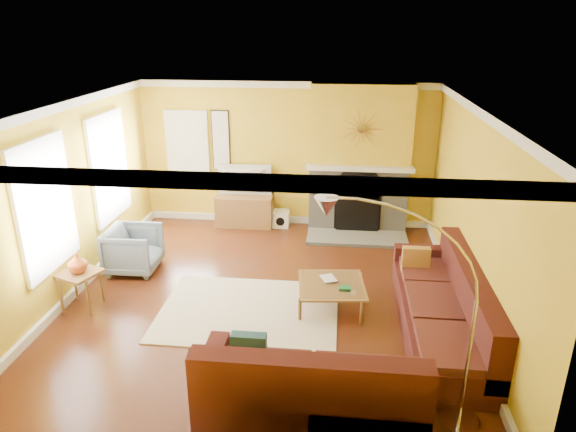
# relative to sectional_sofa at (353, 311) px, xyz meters

# --- Properties ---
(floor) EXTENTS (5.50, 6.00, 0.02)m
(floor) POSITION_rel_sectional_sofa_xyz_m (-1.22, 0.97, -0.46)
(floor) COLOR #602B14
(floor) RESTS_ON ground
(ceiling) EXTENTS (5.50, 6.00, 0.02)m
(ceiling) POSITION_rel_sectional_sofa_xyz_m (-1.22, 0.97, 2.26)
(ceiling) COLOR white
(ceiling) RESTS_ON ground
(wall_back) EXTENTS (5.50, 0.02, 2.70)m
(wall_back) POSITION_rel_sectional_sofa_xyz_m (-1.22, 3.98, 0.90)
(wall_back) COLOR gold
(wall_back) RESTS_ON ground
(wall_front) EXTENTS (5.50, 0.02, 2.70)m
(wall_front) POSITION_rel_sectional_sofa_xyz_m (-1.22, -2.04, 0.90)
(wall_front) COLOR gold
(wall_front) RESTS_ON ground
(wall_left) EXTENTS (0.02, 6.00, 2.70)m
(wall_left) POSITION_rel_sectional_sofa_xyz_m (-3.98, 0.97, 0.90)
(wall_left) COLOR gold
(wall_left) RESTS_ON ground
(wall_right) EXTENTS (0.02, 6.00, 2.70)m
(wall_right) POSITION_rel_sectional_sofa_xyz_m (1.54, 0.97, 0.90)
(wall_right) COLOR gold
(wall_right) RESTS_ON ground
(baseboard) EXTENTS (5.50, 6.00, 0.12)m
(baseboard) POSITION_rel_sectional_sofa_xyz_m (-1.22, 0.97, -0.39)
(baseboard) COLOR white
(baseboard) RESTS_ON floor
(crown_molding) EXTENTS (5.50, 6.00, 0.12)m
(crown_molding) POSITION_rel_sectional_sofa_xyz_m (-1.22, 0.97, 2.19)
(crown_molding) COLOR white
(crown_molding) RESTS_ON ceiling
(window_left_near) EXTENTS (0.06, 1.22, 1.72)m
(window_left_near) POSITION_rel_sectional_sofa_xyz_m (-3.94, 2.27, 1.05)
(window_left_near) COLOR white
(window_left_near) RESTS_ON wall_left
(window_left_far) EXTENTS (0.06, 1.22, 1.72)m
(window_left_far) POSITION_rel_sectional_sofa_xyz_m (-3.94, 0.37, 1.05)
(window_left_far) COLOR white
(window_left_far) RESTS_ON wall_left
(window_back) EXTENTS (0.82, 0.06, 1.22)m
(window_back) POSITION_rel_sectional_sofa_xyz_m (-3.12, 3.93, 1.10)
(window_back) COLOR white
(window_back) RESTS_ON wall_back
(wall_art) EXTENTS (0.34, 0.04, 1.14)m
(wall_art) POSITION_rel_sectional_sofa_xyz_m (-2.47, 3.94, 1.15)
(wall_art) COLOR white
(wall_art) RESTS_ON wall_back
(fireplace) EXTENTS (1.80, 0.40, 2.70)m
(fireplace) POSITION_rel_sectional_sofa_xyz_m (0.13, 3.77, 0.90)
(fireplace) COLOR gray
(fireplace) RESTS_ON floor
(mantel) EXTENTS (1.92, 0.22, 0.08)m
(mantel) POSITION_rel_sectional_sofa_xyz_m (0.13, 3.53, 0.80)
(mantel) COLOR white
(mantel) RESTS_ON fireplace
(hearth) EXTENTS (1.80, 0.70, 0.06)m
(hearth) POSITION_rel_sectional_sofa_xyz_m (0.13, 3.22, -0.42)
(hearth) COLOR gray
(hearth) RESTS_ON floor
(sunburst) EXTENTS (0.70, 0.04, 0.70)m
(sunburst) POSITION_rel_sectional_sofa_xyz_m (0.13, 3.54, 1.50)
(sunburst) COLOR olive
(sunburst) RESTS_ON fireplace
(rug) EXTENTS (2.40, 1.80, 0.02)m
(rug) POSITION_rel_sectional_sofa_xyz_m (-1.39, 0.59, -0.44)
(rug) COLOR beige
(rug) RESTS_ON floor
(sectional_sofa) EXTENTS (3.05, 3.46, 0.90)m
(sectional_sofa) POSITION_rel_sectional_sofa_xyz_m (0.00, 0.00, 0.00)
(sectional_sofa) COLOR #471916
(sectional_sofa) RESTS_ON floor
(coffee_table) EXTENTS (0.98, 0.98, 0.35)m
(coffee_table) POSITION_rel_sectional_sofa_xyz_m (-0.28, 0.84, -0.27)
(coffee_table) COLOR white
(coffee_table) RESTS_ON floor
(media_console) EXTENTS (1.08, 0.49, 0.59)m
(media_console) POSITION_rel_sectional_sofa_xyz_m (-2.01, 3.73, -0.15)
(media_console) COLOR olive
(media_console) RESTS_ON floor
(tv) EXTENTS (1.02, 0.17, 0.59)m
(tv) POSITION_rel_sectional_sofa_xyz_m (-2.01, 3.73, 0.44)
(tv) COLOR black
(tv) RESTS_ON media_console
(subwoofer) EXTENTS (0.31, 0.31, 0.31)m
(subwoofer) POSITION_rel_sectional_sofa_xyz_m (-1.31, 3.73, -0.30)
(subwoofer) COLOR white
(subwoofer) RESTS_ON floor
(armchair) EXTENTS (0.80, 0.78, 0.71)m
(armchair) POSITION_rel_sectional_sofa_xyz_m (-3.39, 1.62, -0.09)
(armchair) COLOR slate
(armchair) RESTS_ON floor
(side_table) EXTENTS (0.63, 0.63, 0.53)m
(side_table) POSITION_rel_sectional_sofa_xyz_m (-3.68, 0.48, -0.18)
(side_table) COLOR olive
(side_table) RESTS_ON floor
(vase) EXTENTS (0.28, 0.28, 0.27)m
(vase) POSITION_rel_sectional_sofa_xyz_m (-3.68, 0.48, 0.22)
(vase) COLOR #D8591E
(vase) RESTS_ON side_table
(book) EXTENTS (0.26, 0.30, 0.02)m
(book) POSITION_rel_sectional_sofa_xyz_m (-0.41, 0.93, -0.09)
(book) COLOR white
(book) RESTS_ON coffee_table
(arc_lamp) EXTENTS (1.44, 0.36, 2.29)m
(arc_lamp) POSITION_rel_sectional_sofa_xyz_m (0.40, -1.26, 0.70)
(arc_lamp) COLOR silver
(arc_lamp) RESTS_ON floor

